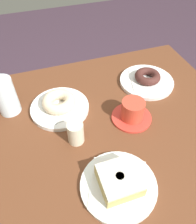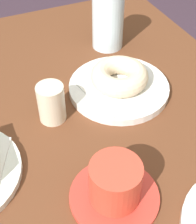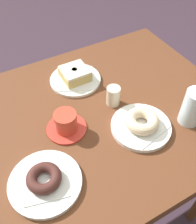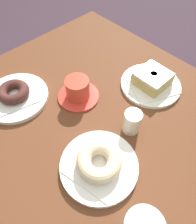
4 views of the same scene
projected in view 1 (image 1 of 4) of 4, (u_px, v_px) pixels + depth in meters
ground_plane at (98, 213)px, 1.28m from camera, size 6.00×6.00×0.00m
table at (97, 143)px, 0.78m from camera, size 1.01×0.80×0.77m
plate_chocolate_ring at (146, 82)px, 0.89m from camera, size 0.21×0.21×0.01m
napkin_chocolate_ring at (147, 80)px, 0.88m from camera, size 0.15×0.15×0.00m
donut_chocolate_ring at (148, 76)px, 0.87m from camera, size 0.10×0.10×0.03m
plate_sugar_ring at (60, 108)px, 0.78m from camera, size 0.21×0.21×0.02m
napkin_sugar_ring at (60, 106)px, 0.78m from camera, size 0.17×0.17×0.00m
donut_sugar_ring at (59, 102)px, 0.76m from camera, size 0.12×0.12×0.04m
plate_glazed_square at (118, 185)px, 0.59m from camera, size 0.21×0.21×0.01m
napkin_glazed_square at (119, 184)px, 0.58m from camera, size 0.20×0.20×0.00m
donut_glazed_square at (119, 180)px, 0.57m from camera, size 0.10×0.10×0.05m
water_glass at (6, 96)px, 0.74m from camera, size 0.07×0.07×0.13m
coffee_cup at (132, 112)px, 0.74m from camera, size 0.14×0.14×0.07m
sugar_jar at (76, 133)px, 0.67m from camera, size 0.05×0.05×0.07m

